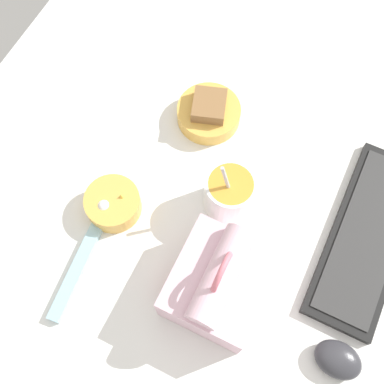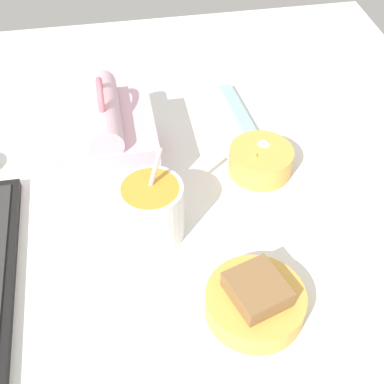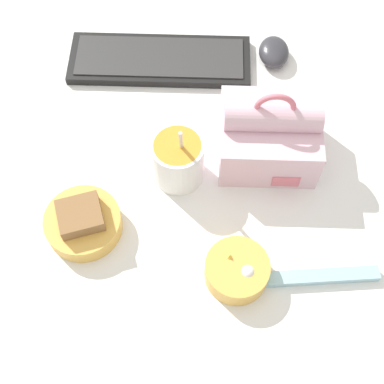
{
  "view_description": "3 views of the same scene",
  "coord_description": "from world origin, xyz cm",
  "px_view_note": "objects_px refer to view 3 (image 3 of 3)",
  "views": [
    {
      "loc": [
        36.68,
        15.19,
        92.8
      ],
      "look_at": [
        4.53,
        -0.35,
        7.0
      ],
      "focal_mm": 45.0,
      "sensor_mm": 36.0,
      "label": 1
    },
    {
      "loc": [
        -52.46,
        9.79,
        66.14
      ],
      "look_at": [
        4.53,
        -0.35,
        7.0
      ],
      "focal_mm": 50.0,
      "sensor_mm": 36.0,
      "label": 2
    },
    {
      "loc": [
        5.98,
        -45.11,
        90.25
      ],
      "look_at": [
        4.53,
        -0.35,
        7.0
      ],
      "focal_mm": 50.0,
      "sensor_mm": 36.0,
      "label": 3
    }
  ],
  "objects_px": {
    "lunch_bag": "(269,134)",
    "bento_bowl_sandwich": "(83,222)",
    "soup_cup": "(178,159)",
    "computer_mouse": "(274,52)",
    "bento_bowl_snacks": "(237,270)",
    "chopstick_case": "(319,277)",
    "keyboard": "(160,60)"
  },
  "relations": [
    {
      "from": "lunch_bag",
      "to": "bento_bowl_sandwich",
      "type": "height_order",
      "value": "lunch_bag"
    },
    {
      "from": "lunch_bag",
      "to": "soup_cup",
      "type": "relative_size",
      "value": 1.1
    },
    {
      "from": "bento_bowl_sandwich",
      "to": "computer_mouse",
      "type": "bearing_deg",
      "value": 49.44
    },
    {
      "from": "bento_bowl_snacks",
      "to": "chopstick_case",
      "type": "relative_size",
      "value": 0.53
    },
    {
      "from": "soup_cup",
      "to": "bento_bowl_sandwich",
      "type": "bearing_deg",
      "value": -144.05
    },
    {
      "from": "bento_bowl_sandwich",
      "to": "bento_bowl_snacks",
      "type": "xyz_separation_m",
      "value": [
        0.27,
        -0.08,
        0.0
      ]
    },
    {
      "from": "lunch_bag",
      "to": "chopstick_case",
      "type": "height_order",
      "value": "lunch_bag"
    },
    {
      "from": "soup_cup",
      "to": "bento_bowl_snacks",
      "type": "bearing_deg",
      "value": -61.63
    },
    {
      "from": "chopstick_case",
      "to": "bento_bowl_sandwich",
      "type": "bearing_deg",
      "value": 168.81
    },
    {
      "from": "soup_cup",
      "to": "bento_bowl_sandwich",
      "type": "height_order",
      "value": "soup_cup"
    },
    {
      "from": "keyboard",
      "to": "bento_bowl_sandwich",
      "type": "bearing_deg",
      "value": -105.89
    },
    {
      "from": "computer_mouse",
      "to": "bento_bowl_sandwich",
      "type": "bearing_deg",
      "value": -130.56
    },
    {
      "from": "lunch_bag",
      "to": "chopstick_case",
      "type": "bearing_deg",
      "value": -71.91
    },
    {
      "from": "lunch_bag",
      "to": "keyboard",
      "type": "bearing_deg",
      "value": 134.94
    },
    {
      "from": "soup_cup",
      "to": "bento_bowl_snacks",
      "type": "distance_m",
      "value": 0.23
    },
    {
      "from": "keyboard",
      "to": "computer_mouse",
      "type": "height_order",
      "value": "computer_mouse"
    },
    {
      "from": "lunch_bag",
      "to": "computer_mouse",
      "type": "relative_size",
      "value": 2.13
    },
    {
      "from": "keyboard",
      "to": "chopstick_case",
      "type": "xyz_separation_m",
      "value": [
        0.3,
        -0.48,
        -0.0
      ]
    },
    {
      "from": "soup_cup",
      "to": "chopstick_case",
      "type": "distance_m",
      "value": 0.32
    },
    {
      "from": "soup_cup",
      "to": "keyboard",
      "type": "bearing_deg",
      "value": 100.74
    },
    {
      "from": "soup_cup",
      "to": "computer_mouse",
      "type": "relative_size",
      "value": 1.93
    },
    {
      "from": "keyboard",
      "to": "lunch_bag",
      "type": "relative_size",
      "value": 2.13
    },
    {
      "from": "bento_bowl_snacks",
      "to": "keyboard",
      "type": "bearing_deg",
      "value": 108.64
    },
    {
      "from": "computer_mouse",
      "to": "bento_bowl_snacks",
      "type": "bearing_deg",
      "value": -99.54
    },
    {
      "from": "lunch_bag",
      "to": "computer_mouse",
      "type": "distance_m",
      "value": 0.25
    },
    {
      "from": "bento_bowl_sandwich",
      "to": "bento_bowl_snacks",
      "type": "height_order",
      "value": "bento_bowl_sandwich"
    },
    {
      "from": "lunch_bag",
      "to": "chopstick_case",
      "type": "xyz_separation_m",
      "value": [
        0.08,
        -0.26,
        -0.05
      ]
    },
    {
      "from": "bento_bowl_snacks",
      "to": "computer_mouse",
      "type": "height_order",
      "value": "bento_bowl_snacks"
    },
    {
      "from": "keyboard",
      "to": "bento_bowl_sandwich",
      "type": "relative_size",
      "value": 2.83
    },
    {
      "from": "lunch_bag",
      "to": "bento_bowl_snacks",
      "type": "distance_m",
      "value": 0.26
    },
    {
      "from": "bento_bowl_sandwich",
      "to": "chopstick_case",
      "type": "distance_m",
      "value": 0.42
    },
    {
      "from": "lunch_bag",
      "to": "bento_bowl_sandwich",
      "type": "distance_m",
      "value": 0.38
    }
  ]
}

